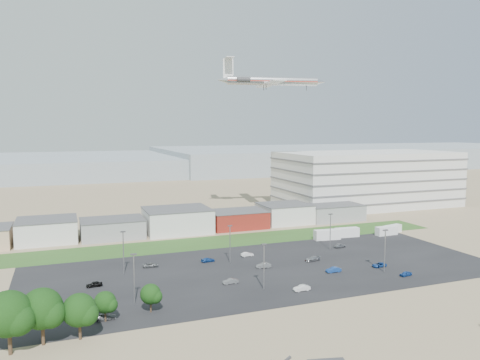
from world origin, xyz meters
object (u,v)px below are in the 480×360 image
box_trailer_a (327,235)px  tree_far_left (9,319)px  parked_car_8 (340,246)px  parked_car_5 (94,284)px  parked_car_6 (208,260)px  parked_car_10 (105,317)px  parked_car_13 (302,288)px  airliner (272,81)px  parked_car_2 (406,274)px  parked_car_4 (230,281)px  parked_car_11 (247,254)px  parked_car_0 (379,265)px  parked_car_12 (313,259)px  parked_car_9 (151,265)px  parked_car_7 (263,265)px  parked_car_1 (333,270)px

box_trailer_a → tree_far_left: tree_far_left is taller
box_trailer_a → parked_car_8: (-1.92, -10.41, -0.97)m
parked_car_5 → parked_car_6: 31.64m
parked_car_10 → parked_car_13: (42.05, 0.78, 0.03)m
box_trailer_a → tree_far_left: (-88.16, -49.28, 4.30)m
airliner → parked_car_2: size_ratio=13.76×
parked_car_4 → parked_car_5: bearing=-108.1°
parked_car_4 → parked_car_11: bearing=147.6°
parked_car_0 → parked_car_12: 17.34m
parked_car_6 → parked_car_9: (-15.33, 0.71, 0.00)m
parked_car_5 → parked_car_11: parked_car_5 is taller
parked_car_7 → parked_car_12: (14.95, 0.95, -0.02)m
parked_car_2 → tree_far_left: bearing=-90.8°
box_trailer_a → parked_car_4: (-43.93, -29.66, -1.00)m
airliner → parked_car_6: bearing=-118.1°
box_trailer_a → parked_car_8: box_trailer_a is taller
parked_car_4 → parked_car_13: parked_car_13 is taller
box_trailer_a → parked_car_5: (-73.55, -20.61, -0.99)m
parked_car_1 → parked_car_6: bearing=-125.6°
parked_car_2 → parked_car_10: size_ratio=0.80×
parked_car_6 → parked_car_7: parked_car_7 is taller
parked_car_0 → parked_car_9: size_ratio=1.00×
parked_car_10 → parked_car_2: bearing=-89.2°
parked_car_7 → parked_car_13: 18.74m
parked_car_5 → parked_car_13: size_ratio=0.93×
airliner → parked_car_11: (-33.04, -55.42, -54.38)m
airliner → parked_car_8: 78.46m
box_trailer_a → parked_car_10: 83.35m
parked_car_2 → parked_car_11: size_ratio=0.93×
parked_car_4 → parked_car_7: bearing=124.2°
parked_car_11 → parked_car_13: parked_car_13 is taller
airliner → parked_car_1: size_ratio=11.67×
box_trailer_a → parked_car_12: box_trailer_a is taller
parked_car_7 → parked_car_10: parked_car_7 is taller
parked_car_9 → parked_car_10: (-13.97, -30.62, 0.05)m
parked_car_13 → parked_car_1: bearing=121.9°
parked_car_0 → parked_car_6: (-40.17, 20.37, -0.00)m
tree_far_left → parked_car_6: size_ratio=3.12×
parked_car_1 → parked_car_9: 46.81m
parked_car_11 → parked_car_9: bearing=89.4°
parked_car_8 → parked_car_12: 17.77m
parked_car_6 → parked_car_11: parked_car_11 is taller
parked_car_6 → parked_car_7: bearing=-136.8°
airliner → parked_car_5: 114.15m
parked_car_11 → parked_car_12: size_ratio=0.83×
airliner → parked_car_2: bearing=-82.1°
parked_car_11 → parked_car_13: 30.46m
parked_car_7 → parked_car_13: parked_car_7 is taller
airliner → parked_car_2: (-3.53, -85.66, -54.40)m
parked_car_1 → parked_car_13: (-13.88, -9.08, -0.01)m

